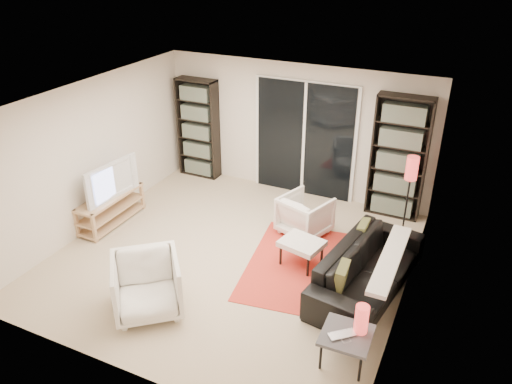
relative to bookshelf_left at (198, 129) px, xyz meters
The scene contains 20 objects.
floor 3.19m from the bookshelf_left, 50.10° to the right, with size 5.00×5.00×0.00m, color beige.
wall_back 1.97m from the bookshelf_left, ahead, with size 5.00×0.02×2.40m, color silver.
wall_front 5.22m from the bookshelf_left, 68.02° to the right, with size 5.00×0.02×2.40m, color silver.
wall_left 2.41m from the bookshelf_left, 103.27° to the right, with size 0.02×5.00×2.40m, color silver.
wall_right 5.03m from the bookshelf_left, 27.66° to the right, with size 0.02×5.00×2.40m, color silver.
ceiling 3.36m from the bookshelf_left, 50.10° to the right, with size 5.00×5.00×0.02m, color white.
sliding_door 2.16m from the bookshelf_left, ahead, with size 1.92×0.08×2.16m.
bookshelf_left is the anchor object (origin of this frame).
bookshelf_right 3.85m from the bookshelf_left, ahead, with size 0.90×0.30×2.10m.
tv_stand 2.44m from the bookshelf_left, 98.72° to the right, with size 0.42×1.30×0.50m.
tv 2.33m from the bookshelf_left, 98.23° to the right, with size 1.07×0.14×0.62m, color black.
rug 3.82m from the bookshelf_left, 35.12° to the right, with size 1.60×2.16×0.01m, color red.
sofa 4.60m from the bookshelf_left, 29.45° to the right, with size 2.20×0.86×0.64m, color black.
armchair_back 3.04m from the bookshelf_left, 24.80° to the right, with size 0.70×0.72×0.66m, color silver.
armchair_front 4.22m from the bookshelf_left, 68.25° to the right, with size 0.82×0.85×0.77m, color silver.
ottoman 3.68m from the bookshelf_left, 35.33° to the right, with size 0.67×0.59×0.40m.
side_table 5.51m from the bookshelf_left, 41.97° to the right, with size 0.56×0.56×0.40m.
laptop 5.55m from the bookshelf_left, 42.66° to the right, with size 0.30×0.19×0.02m, color silver.
table_lamp 5.51m from the bookshelf_left, 40.29° to the right, with size 0.15×0.15×0.35m, color red.
floor_lamp 4.20m from the bookshelf_left, ahead, with size 0.21×0.21×1.37m.
Camera 1 is at (2.99, -5.54, 4.29)m, focal length 35.00 mm.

